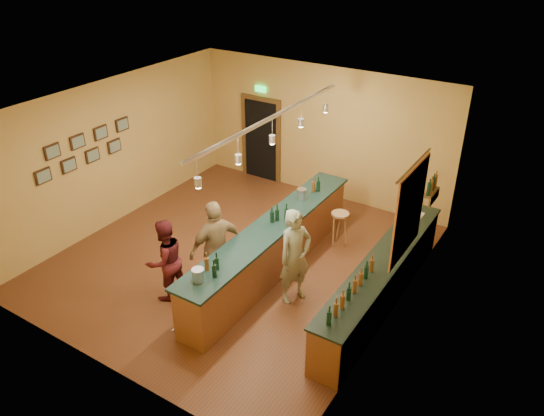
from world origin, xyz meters
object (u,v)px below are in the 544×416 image
Objects in this scene: customer_b at (216,247)px; bartender at (295,257)px; bar_stool at (340,219)px; tasting_bar at (272,245)px; back_counter at (381,281)px; customer_a at (165,260)px.

bartender is at bearing 132.90° from customer_b.
customer_b reaches higher than bar_stool.
bartender is at bearing -32.09° from tasting_bar.
bar_stool is (-1.48, 1.38, 0.13)m from back_counter.
customer_a is at bearing -150.93° from back_counter.
bartender is (-1.36, -0.67, 0.41)m from back_counter.
bartender is 1.15× the size of customer_a.
bartender reaches higher than customer_a.
bartender is at bearing -153.69° from back_counter.
back_counter is at bearing 135.77° from customer_b.
tasting_bar is at bearing -175.18° from back_counter.
customer_b reaches higher than customer_a.
bar_stool is at bearing 26.47° from bartender.
customer_b is at bearing 150.59° from customer_a.
back_counter is 2.16m from tasting_bar.
bar_stool is at bearing 163.96° from customer_a.
back_counter is 0.89× the size of tasting_bar.
tasting_bar is 3.26× the size of customer_a.
tasting_bar is 2.85× the size of bartender.
customer_b is 2.39× the size of bar_stool.
customer_a is at bearing 144.22° from bartender.
bartender is 2.36× the size of bar_stool.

